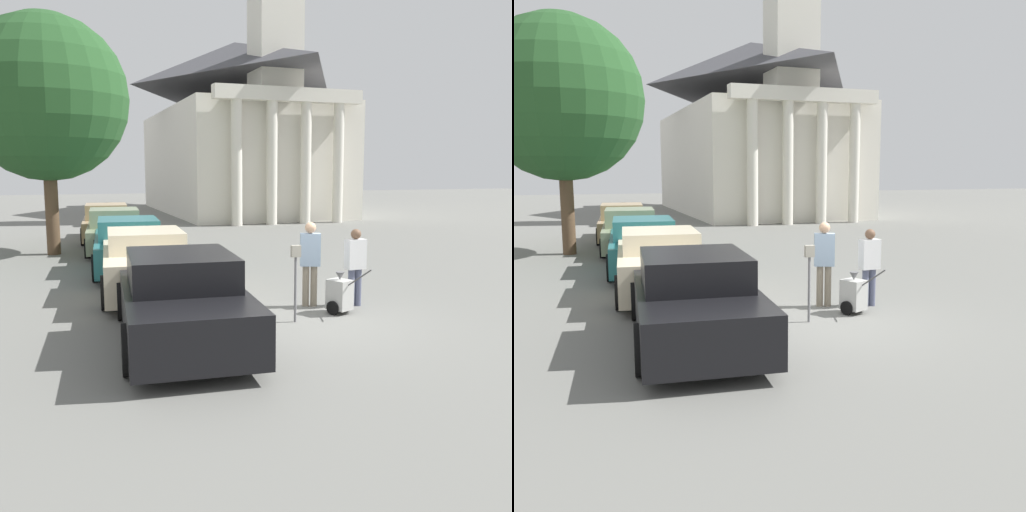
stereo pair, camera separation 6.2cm
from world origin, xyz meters
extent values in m
plane|color=slate|center=(0.00, 0.00, 0.00)|extent=(120.00, 120.00, 0.00)
cube|color=black|center=(-2.28, -0.29, 0.59)|extent=(2.27, 5.10, 0.77)
cube|color=black|center=(-2.30, -0.49, 1.24)|extent=(1.82, 2.21, 0.53)
cylinder|color=black|center=(-3.08, 1.32, 0.37)|extent=(0.24, 0.76, 0.74)
cylinder|color=black|center=(-1.24, 1.17, 0.37)|extent=(0.24, 0.76, 0.74)
cylinder|color=black|center=(-3.32, -1.75, 0.37)|extent=(0.24, 0.76, 0.74)
cylinder|color=black|center=(-1.48, -1.90, 0.37)|extent=(0.24, 0.76, 0.74)
cube|color=beige|center=(-2.28, 3.65, 0.62)|extent=(2.25, 5.00, 0.84)
cube|color=beige|center=(-2.30, 3.46, 1.27)|extent=(1.81, 2.17, 0.45)
cylinder|color=black|center=(-3.08, 5.23, 0.36)|extent=(0.24, 0.74, 0.72)
cylinder|color=black|center=(-1.25, 5.09, 0.36)|extent=(0.24, 0.74, 0.72)
cylinder|color=black|center=(-3.32, 2.22, 0.36)|extent=(0.24, 0.74, 0.72)
cylinder|color=black|center=(-1.49, 2.08, 0.36)|extent=(0.24, 0.74, 0.72)
cube|color=#23666B|center=(-2.28, 6.94, 0.57)|extent=(2.25, 5.38, 0.75)
cube|color=#23666B|center=(-2.30, 6.73, 1.22)|extent=(1.79, 2.33, 0.55)
cylinder|color=black|center=(-3.05, 8.63, 0.36)|extent=(0.24, 0.72, 0.71)
cylinder|color=black|center=(-1.25, 8.49, 0.36)|extent=(0.24, 0.72, 0.71)
cylinder|color=black|center=(-3.31, 5.39, 0.36)|extent=(0.24, 0.72, 0.71)
cylinder|color=black|center=(-1.51, 5.25, 0.36)|extent=(0.24, 0.72, 0.71)
cube|color=gray|center=(-2.28, 10.97, 0.54)|extent=(2.22, 5.04, 0.73)
cube|color=gray|center=(-2.30, 10.77, 1.21)|extent=(1.78, 2.18, 0.59)
cylinder|color=black|center=(-3.06, 12.55, 0.32)|extent=(0.23, 0.65, 0.64)
cylinder|color=black|center=(-1.26, 12.41, 0.32)|extent=(0.23, 0.65, 0.64)
cylinder|color=black|center=(-3.30, 9.52, 0.32)|extent=(0.23, 0.65, 0.64)
cylinder|color=black|center=(-1.50, 9.38, 0.32)|extent=(0.23, 0.65, 0.64)
cube|color=tan|center=(-2.28, 14.30, 0.54)|extent=(2.20, 5.25, 0.71)
cube|color=tan|center=(-2.30, 14.09, 1.19)|extent=(1.75, 2.27, 0.58)
cylinder|color=black|center=(-3.04, 15.95, 0.34)|extent=(0.23, 0.69, 0.68)
cylinder|color=black|center=(-1.28, 15.81, 0.34)|extent=(0.23, 0.69, 0.68)
cylinder|color=black|center=(-3.29, 12.78, 0.34)|extent=(0.23, 0.69, 0.68)
cylinder|color=black|center=(-1.53, 12.64, 0.34)|extent=(0.23, 0.69, 0.68)
cylinder|color=slate|center=(-0.01, 0.09, 0.62)|extent=(0.05, 0.05, 1.25)
cube|color=gray|center=(-0.01, 0.09, 1.36)|extent=(0.18, 0.09, 0.22)
cylinder|color=gray|center=(0.86, 1.13, 0.43)|extent=(0.14, 0.14, 0.86)
cylinder|color=gray|center=(0.70, 1.19, 0.43)|extent=(0.14, 0.14, 0.86)
cube|color=#99B2CC|center=(0.78, 1.16, 1.20)|extent=(0.47, 0.35, 0.68)
sphere|color=tan|center=(0.78, 1.16, 1.66)|extent=(0.23, 0.23, 0.23)
cylinder|color=#515670|center=(1.77, 0.87, 0.40)|extent=(0.14, 0.14, 0.79)
cylinder|color=#515670|center=(1.60, 0.86, 0.40)|extent=(0.14, 0.14, 0.79)
cube|color=silver|center=(1.68, 0.86, 1.11)|extent=(0.44, 0.25, 0.63)
sphere|color=brown|center=(1.68, 0.86, 1.53)|extent=(0.21, 0.21, 0.21)
cube|color=#B2B2AD|center=(1.09, 0.41, 0.38)|extent=(0.50, 0.55, 0.60)
cone|color=#59595B|center=(1.09, 0.41, 0.76)|extent=(0.18, 0.18, 0.16)
cylinder|color=#4C4C4C|center=(1.27, -0.03, 0.78)|extent=(0.26, 0.56, 0.43)
cylinder|color=black|center=(0.90, 0.32, 0.14)|extent=(0.16, 0.28, 0.28)
cylinder|color=black|center=(1.28, 0.49, 0.14)|extent=(0.16, 0.28, 0.28)
cube|color=silver|center=(7.37, 27.77, 3.32)|extent=(9.53, 17.85, 6.63)
pyramid|color=#424247|center=(7.37, 27.77, 9.62)|extent=(9.72, 18.20, 2.98)
cylinder|color=silver|center=(4.52, 18.25, 3.15)|extent=(0.56, 0.56, 6.30)
cylinder|color=silver|center=(6.42, 18.25, 3.15)|extent=(0.56, 0.56, 6.30)
cylinder|color=silver|center=(8.33, 18.25, 3.15)|extent=(0.56, 0.56, 6.30)
cylinder|color=silver|center=(10.23, 18.25, 3.15)|extent=(0.56, 0.56, 6.30)
cube|color=silver|center=(7.37, 18.25, 6.65)|extent=(8.10, 0.70, 0.70)
cube|color=silver|center=(7.37, 20.35, 11.54)|extent=(2.40, 2.40, 9.82)
cylinder|color=brown|center=(-4.33, 10.79, 1.44)|extent=(0.44, 0.44, 2.87)
sphere|color=#234C23|center=(-4.33, 10.79, 5.16)|extent=(5.39, 5.39, 5.39)
camera|label=1|loc=(-4.17, -9.57, 2.86)|focal=40.00mm
camera|label=2|loc=(-4.11, -9.59, 2.86)|focal=40.00mm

